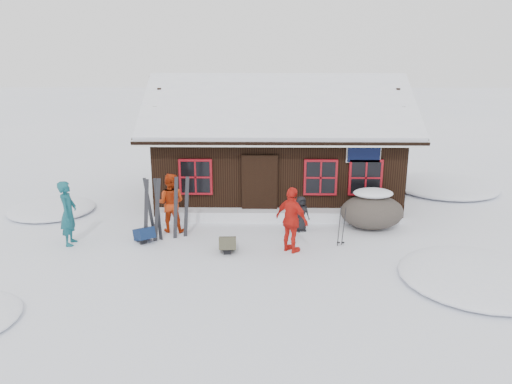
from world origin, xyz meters
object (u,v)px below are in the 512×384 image
boulder (372,211)px  ski_poles (341,227)px  skier_crouched (301,214)px  skier_orange_left (171,203)px  ski_pair_left (152,212)px  backpack_olive (228,246)px  backpack_blue (144,236)px  skier_teal (68,213)px  skier_orange_right (292,220)px

boulder → ski_poles: 1.78m
skier_crouched → boulder: size_ratio=0.57×
skier_orange_left → ski_poles: size_ratio=1.52×
ski_pair_left → backpack_olive: (2.13, -0.68, -0.72)m
skier_crouched → backpack_blue: bearing=169.6°
ski_poles → backpack_olive: size_ratio=1.93×
ski_poles → backpack_olive: 3.14m
skier_teal → boulder: (8.56, 1.40, -0.34)m
skier_orange_right → backpack_olive: skier_orange_right is taller
skier_crouched → skier_orange_right: bearing=-125.2°
skier_orange_right → skier_teal: bearing=38.4°
ski_poles → backpack_olive: ski_poles is taller
skier_orange_left → skier_orange_right: bearing=159.8°
skier_orange_left → backpack_olive: 2.47m
ski_poles → backpack_olive: (-3.07, -0.50, -0.37)m
boulder → backpack_blue: size_ratio=3.20×
backpack_blue → skier_crouched: bearing=-23.4°
skier_orange_left → ski_pair_left: (-0.37, -0.89, 0.01)m
backpack_olive → skier_crouched: bearing=34.9°
skier_teal → ski_poles: 7.45m
skier_crouched → ski_pair_left: 4.30m
skier_teal → boulder: bearing=-85.3°
skier_orange_left → ski_poles: bearing=171.1°
ski_pair_left → skier_orange_right: bearing=-38.2°
boulder → ski_pair_left: (-6.33, -1.21, 0.33)m
backpack_olive → ski_poles: bearing=5.6°
skier_orange_left → backpack_olive: skier_orange_left is taller
skier_orange_right → backpack_blue: (-4.07, 0.65, -0.72)m
boulder → backpack_blue: 6.69m
skier_crouched → ski_pair_left: bearing=170.3°
boulder → backpack_olive: 4.61m
ski_poles → backpack_olive: bearing=-170.8°
skier_orange_right → boulder: bearing=-100.9°
backpack_blue → skier_teal: bearing=150.2°
skier_crouched → backpack_blue: (-4.43, -0.94, -0.37)m
backpack_blue → ski_poles: bearing=-37.5°
ski_poles → skier_crouched: bearing=132.1°
skier_teal → boulder: size_ratio=0.96×
skier_orange_left → ski_poles: 4.97m
skier_teal → backpack_olive: bearing=-100.9°
skier_orange_right → ski_poles: skier_orange_right is taller
skier_crouched → backpack_blue: 4.55m
skier_orange_left → backpack_blue: skier_orange_left is taller
boulder → ski_pair_left: bearing=-169.2°
skier_orange_left → backpack_blue: bearing=58.8°
backpack_olive → skier_teal: bearing=170.1°
backpack_blue → backpack_olive: size_ratio=0.98×
boulder → ski_poles: (-1.12, -1.39, -0.02)m
skier_teal → skier_crouched: (6.42, 1.14, -0.37)m
skier_teal → boulder: 8.68m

